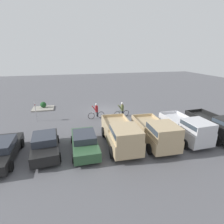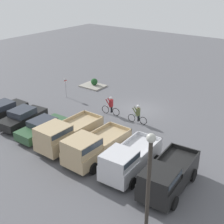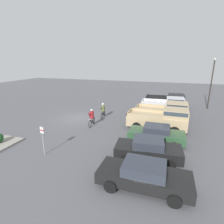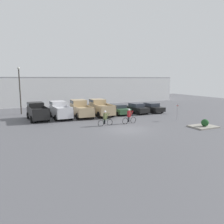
{
  "view_description": "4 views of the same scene",
  "coord_description": "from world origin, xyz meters",
  "px_view_note": "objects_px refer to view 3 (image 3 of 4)",
  "views": [
    {
      "loc": [
        4.25,
        20.72,
        7.06
      ],
      "look_at": [
        0.21,
        4.15,
        1.2
      ],
      "focal_mm": 28.0,
      "sensor_mm": 36.0,
      "label": 1
    },
    {
      "loc": [
        -14.07,
        23.57,
        11.95
      ],
      "look_at": [
        0.21,
        4.15,
        1.2
      ],
      "focal_mm": 50.0,
      "sensor_mm": 36.0,
      "label": 2
    },
    {
      "loc": [
        16.89,
        9.72,
        6.34
      ],
      "look_at": [
        0.21,
        4.15,
        1.2
      ],
      "focal_mm": 28.0,
      "sensor_mm": 36.0,
      "label": 3
    },
    {
      "loc": [
        -10.47,
        -19.11,
        5.15
      ],
      "look_at": [
        0.21,
        4.15,
        1.2
      ],
      "focal_mm": 35.0,
      "sensor_mm": 36.0,
      "label": 4
    }
  ],
  "objects_px": {
    "pickup_truck_3": "(161,119)",
    "sedan_2": "(144,175)",
    "cyclist_1": "(103,110)",
    "lamppost": "(212,80)",
    "sedan_0": "(156,134)",
    "pickup_truck_1": "(165,105)",
    "sedan_1": "(148,149)",
    "pickup_truck_2": "(165,111)",
    "cyclist_0": "(92,117)",
    "pickup_truck_0": "(167,101)",
    "fire_lane_sign": "(43,137)"
  },
  "relations": [
    {
      "from": "cyclist_1",
      "to": "fire_lane_sign",
      "type": "height_order",
      "value": "fire_lane_sign"
    },
    {
      "from": "sedan_0",
      "to": "cyclist_0",
      "type": "relative_size",
      "value": 2.35
    },
    {
      "from": "pickup_truck_2",
      "to": "pickup_truck_3",
      "type": "bearing_deg",
      "value": -5.61
    },
    {
      "from": "pickup_truck_3",
      "to": "cyclist_0",
      "type": "distance_m",
      "value": 6.8
    },
    {
      "from": "sedan_0",
      "to": "sedan_1",
      "type": "bearing_deg",
      "value": -5.91
    },
    {
      "from": "cyclist_1",
      "to": "fire_lane_sign",
      "type": "xyz_separation_m",
      "value": [
        9.33,
        -0.81,
        0.44
      ]
    },
    {
      "from": "pickup_truck_3",
      "to": "sedan_1",
      "type": "height_order",
      "value": "pickup_truck_3"
    },
    {
      "from": "pickup_truck_3",
      "to": "cyclist_1",
      "type": "xyz_separation_m",
      "value": [
        -2.07,
        -6.66,
        -0.27
      ]
    },
    {
      "from": "sedan_0",
      "to": "sedan_2",
      "type": "xyz_separation_m",
      "value": [
        5.6,
        -0.15,
        0.0
      ]
    },
    {
      "from": "pickup_truck_1",
      "to": "pickup_truck_3",
      "type": "height_order",
      "value": "pickup_truck_3"
    },
    {
      "from": "pickup_truck_0",
      "to": "pickup_truck_2",
      "type": "height_order",
      "value": "pickup_truck_2"
    },
    {
      "from": "pickup_truck_3",
      "to": "cyclist_0",
      "type": "bearing_deg",
      "value": -82.51
    },
    {
      "from": "pickup_truck_0",
      "to": "lamppost",
      "type": "relative_size",
      "value": 0.76
    },
    {
      "from": "sedan_2",
      "to": "cyclist_0",
      "type": "xyz_separation_m",
      "value": [
        -7.5,
        -6.39,
        0.14
      ]
    },
    {
      "from": "pickup_truck_1",
      "to": "pickup_truck_3",
      "type": "relative_size",
      "value": 0.92
    },
    {
      "from": "cyclist_0",
      "to": "fire_lane_sign",
      "type": "height_order",
      "value": "fire_lane_sign"
    },
    {
      "from": "fire_lane_sign",
      "to": "sedan_2",
      "type": "bearing_deg",
      "value": 80.99
    },
    {
      "from": "sedan_2",
      "to": "fire_lane_sign",
      "type": "relative_size",
      "value": 2.19
    },
    {
      "from": "sedan_0",
      "to": "lamppost",
      "type": "relative_size",
      "value": 0.65
    },
    {
      "from": "pickup_truck_3",
      "to": "sedan_2",
      "type": "distance_m",
      "value": 8.41
    },
    {
      "from": "pickup_truck_0",
      "to": "cyclist_1",
      "type": "distance_m",
      "value": 9.41
    },
    {
      "from": "pickup_truck_3",
      "to": "sedan_0",
      "type": "height_order",
      "value": "pickup_truck_3"
    },
    {
      "from": "pickup_truck_1",
      "to": "sedan_1",
      "type": "relative_size",
      "value": 1.13
    },
    {
      "from": "pickup_truck_1",
      "to": "sedan_0",
      "type": "bearing_deg",
      "value": -2.25
    },
    {
      "from": "fire_lane_sign",
      "to": "cyclist_0",
      "type": "bearing_deg",
      "value": 173.47
    },
    {
      "from": "sedan_0",
      "to": "sedan_2",
      "type": "bearing_deg",
      "value": -1.53
    },
    {
      "from": "pickup_truck_1",
      "to": "sedan_1",
      "type": "xyz_separation_m",
      "value": [
        11.21,
        -0.62,
        -0.36
      ]
    },
    {
      "from": "pickup_truck_0",
      "to": "sedan_0",
      "type": "xyz_separation_m",
      "value": [
        11.22,
        -0.46,
        -0.38
      ]
    },
    {
      "from": "pickup_truck_1",
      "to": "pickup_truck_2",
      "type": "relative_size",
      "value": 0.93
    },
    {
      "from": "pickup_truck_1",
      "to": "fire_lane_sign",
      "type": "bearing_deg",
      "value": -30.55
    },
    {
      "from": "cyclist_1",
      "to": "sedan_2",
      "type": "bearing_deg",
      "value": 31.14
    },
    {
      "from": "pickup_truck_3",
      "to": "sedan_0",
      "type": "bearing_deg",
      "value": -3.98
    },
    {
      "from": "pickup_truck_2",
      "to": "sedan_0",
      "type": "bearing_deg",
      "value": -4.8
    },
    {
      "from": "pickup_truck_2",
      "to": "fire_lane_sign",
      "type": "height_order",
      "value": "pickup_truck_2"
    },
    {
      "from": "pickup_truck_0",
      "to": "sedan_2",
      "type": "height_order",
      "value": "pickup_truck_0"
    },
    {
      "from": "pickup_truck_1",
      "to": "fire_lane_sign",
      "type": "relative_size",
      "value": 2.33
    },
    {
      "from": "pickup_truck_2",
      "to": "pickup_truck_3",
      "type": "xyz_separation_m",
      "value": [
        2.79,
        -0.27,
        0.02
      ]
    },
    {
      "from": "sedan_1",
      "to": "fire_lane_sign",
      "type": "bearing_deg",
      "value": -76.55
    },
    {
      "from": "pickup_truck_0",
      "to": "pickup_truck_3",
      "type": "distance_m",
      "value": 8.43
    },
    {
      "from": "sedan_0",
      "to": "pickup_truck_2",
      "type": "bearing_deg",
      "value": 175.2
    },
    {
      "from": "pickup_truck_3",
      "to": "pickup_truck_2",
      "type": "bearing_deg",
      "value": 174.39
    },
    {
      "from": "pickup_truck_2",
      "to": "sedan_1",
      "type": "xyz_separation_m",
      "value": [
        8.39,
        -0.76,
        -0.38
      ]
    },
    {
      "from": "sedan_1",
      "to": "lamppost",
      "type": "bearing_deg",
      "value": 158.61
    },
    {
      "from": "pickup_truck_0",
      "to": "fire_lane_sign",
      "type": "relative_size",
      "value": 2.36
    },
    {
      "from": "sedan_0",
      "to": "fire_lane_sign",
      "type": "height_order",
      "value": "fire_lane_sign"
    },
    {
      "from": "pickup_truck_2",
      "to": "fire_lane_sign",
      "type": "distance_m",
      "value": 12.69
    },
    {
      "from": "cyclist_0",
      "to": "pickup_truck_2",
      "type": "bearing_deg",
      "value": 117.7
    },
    {
      "from": "pickup_truck_1",
      "to": "lamppost",
      "type": "height_order",
      "value": "lamppost"
    },
    {
      "from": "sedan_1",
      "to": "sedan_0",
      "type": "bearing_deg",
      "value": 174.09
    },
    {
      "from": "cyclist_1",
      "to": "lamppost",
      "type": "xyz_separation_m",
      "value": [
        -8.04,
        12.32,
        3.08
      ]
    }
  ]
}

